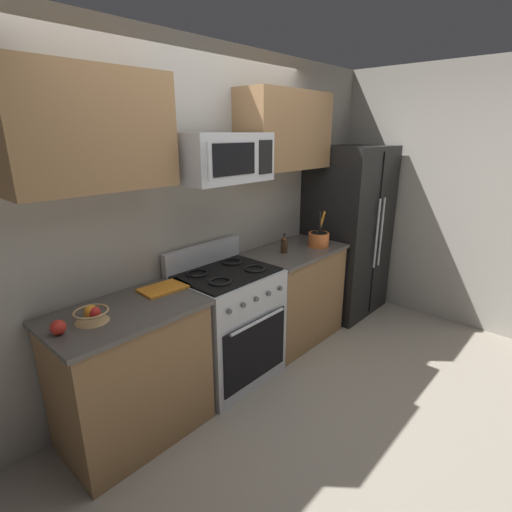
{
  "coord_description": "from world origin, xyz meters",
  "views": [
    {
      "loc": [
        -1.9,
        -1.39,
        1.95
      ],
      "look_at": [
        0.21,
        0.53,
        1.03
      ],
      "focal_mm": 27.1,
      "sensor_mm": 36.0,
      "label": 1
    }
  ],
  "objects": [
    {
      "name": "refrigerator",
      "position": [
        1.81,
        0.63,
        0.91
      ],
      "size": [
        0.86,
        0.71,
        1.81
      ],
      "color": "black",
      "rests_on": "ground"
    },
    {
      "name": "wall_back",
      "position": [
        0.0,
        1.02,
        1.3
      ],
      "size": [
        8.0,
        0.1,
        2.6
      ],
      "primitive_type": "cube",
      "color": "#9E998E",
      "rests_on": "ground"
    },
    {
      "name": "upper_cabinets_left",
      "position": [
        -0.87,
        0.8,
        1.96
      ],
      "size": [
        0.93,
        0.34,
        0.66
      ],
      "color": "olive"
    },
    {
      "name": "fruit_basket",
      "position": [
        -1.06,
        0.65,
        0.95
      ],
      "size": [
        0.2,
        0.2,
        0.1
      ],
      "color": "tan",
      "rests_on": "counter_left"
    },
    {
      "name": "microwave",
      "position": [
        -0.0,
        0.67,
        1.78
      ],
      "size": [
        0.7,
        0.44,
        0.34
      ],
      "color": "#B2B5BA"
    },
    {
      "name": "utensil_crock",
      "position": [
        1.1,
        0.54,
        0.99
      ],
      "size": [
        0.19,
        0.19,
        0.34
      ],
      "color": "#D1662D",
      "rests_on": "counter_right"
    },
    {
      "name": "bottle_soy",
      "position": [
        0.72,
        0.65,
        0.99
      ],
      "size": [
        0.06,
        0.06,
        0.18
      ],
      "color": "#382314",
      "rests_on": "counter_right"
    },
    {
      "name": "cutting_board",
      "position": [
        -0.5,
        0.74,
        0.92
      ],
      "size": [
        0.34,
        0.23,
        0.02
      ],
      "primitive_type": "cube",
      "rotation": [
        0.0,
        0.0,
        -0.06
      ],
      "color": "orange",
      "rests_on": "counter_left"
    },
    {
      "name": "wall_right",
      "position": [
        2.34,
        0.0,
        1.3
      ],
      "size": [
        0.1,
        8.0,
        2.6
      ],
      "primitive_type": "cube",
      "color": "#9E998E",
      "rests_on": "ground"
    },
    {
      "name": "upper_cabinets_right",
      "position": [
        0.88,
        0.8,
        1.96
      ],
      "size": [
        0.96,
        0.34,
        0.66
      ],
      "color": "olive"
    },
    {
      "name": "counter_right",
      "position": [
        0.88,
        0.65,
        0.46
      ],
      "size": [
        0.97,
        0.6,
        0.91
      ],
      "color": "olive",
      "rests_on": "ground"
    },
    {
      "name": "apple_loose",
      "position": [
        -1.25,
        0.64,
        0.95
      ],
      "size": [
        0.08,
        0.08,
        0.08
      ],
      "primitive_type": "sphere",
      "color": "red",
      "rests_on": "counter_left"
    },
    {
      "name": "range_oven",
      "position": [
        -0.0,
        0.65,
        0.47
      ],
      "size": [
        0.76,
        0.64,
        1.09
      ],
      "color": "#B2B5BA",
      "rests_on": "ground"
    },
    {
      "name": "ground_plane",
      "position": [
        0.0,
        0.0,
        0.0
      ],
      "size": [
        16.0,
        16.0,
        0.0
      ],
      "primitive_type": "plane",
      "color": "gray"
    },
    {
      "name": "counter_left",
      "position": [
        -0.86,
        0.65,
        0.46
      ],
      "size": [
        0.94,
        0.6,
        0.91
      ],
      "color": "olive",
      "rests_on": "ground"
    }
  ]
}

